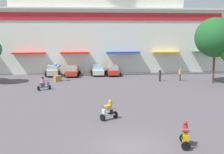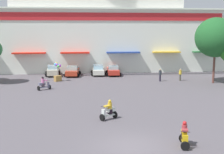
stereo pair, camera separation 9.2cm
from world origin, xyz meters
The scene contains 13 objects.
ground_plane centered at (0.00, 13.00, 0.00)m, with size 128.00×128.00×0.00m, color #565056.
colonial_building centered at (0.00, 36.91, 8.83)m, with size 43.11×18.93×20.25m.
plaza_tree_3 centered at (14.21, 19.78, 5.88)m, with size 5.10×5.57×8.41m.
parked_car_0 centered at (-7.14, 28.25, 0.78)m, with size 2.48×4.30×1.55m.
parked_car_1 centered at (-4.16, 27.67, 0.75)m, with size 2.53×4.40×1.48m.
parked_car_2 centered at (-0.28, 28.28, 0.76)m, with size 2.32×4.50×1.52m.
parked_car_3 centered at (1.99, 27.86, 0.74)m, with size 2.41×4.42×1.47m.
scooter_rider_0 centered at (3.19, -0.36, 0.63)m, with size 0.85×1.51×1.51m.
scooter_rider_4 centered at (-7.15, 17.50, 0.64)m, with size 1.55×1.21×1.55m.
scooter_rider_8 centered at (-0.76, 5.41, 0.64)m, with size 1.44×1.19×1.54m.
pedestrian_0 centered at (10.49, 21.88, 0.93)m, with size 0.48×0.48×1.63m.
pedestrian_1 centered at (7.67, 21.75, 0.97)m, with size 0.48×0.48×1.70m.
balloon_vendor_cart centered at (-6.01, 23.22, 1.16)m, with size 1.08×1.02×2.53m.
Camera 1 is at (-2.89, -16.55, 6.83)m, focal length 47.49 mm.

